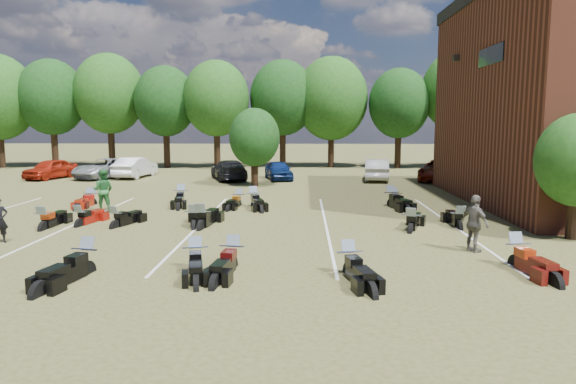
{
  "coord_description": "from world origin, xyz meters",
  "views": [
    {
      "loc": [
        1.11,
        -16.83,
        4.04
      ],
      "look_at": [
        0.47,
        4.0,
        1.2
      ],
      "focal_mm": 32.0,
      "sensor_mm": 36.0,
      "label": 1
    }
  ],
  "objects_px": {
    "car_4": "(279,170)",
    "motorcycle_14": "(90,204)",
    "motorcycle_7": "(80,226)",
    "person_grey": "(475,224)",
    "car_0": "(51,169)",
    "person_green": "(103,190)",
    "motorcycle_3": "(196,270)"
  },
  "relations": [
    {
      "from": "car_4",
      "to": "motorcycle_14",
      "type": "bearing_deg",
      "value": -141.28
    },
    {
      "from": "motorcycle_7",
      "to": "person_grey",
      "type": "bearing_deg",
      "value": 177.35
    },
    {
      "from": "car_0",
      "to": "car_4",
      "type": "xyz_separation_m",
      "value": [
        16.4,
        -0.0,
        -0.05
      ]
    },
    {
      "from": "car_0",
      "to": "person_grey",
      "type": "relative_size",
      "value": 2.33
    },
    {
      "from": "person_green",
      "to": "motorcycle_14",
      "type": "xyz_separation_m",
      "value": [
        -1.47,
        1.88,
        -0.96
      ]
    },
    {
      "from": "person_green",
      "to": "car_0",
      "type": "bearing_deg",
      "value": -56.91
    },
    {
      "from": "car_0",
      "to": "motorcycle_7",
      "type": "bearing_deg",
      "value": -44.85
    },
    {
      "from": "motorcycle_7",
      "to": "motorcycle_14",
      "type": "xyz_separation_m",
      "value": [
        -1.86,
        5.36,
        0.0
      ]
    },
    {
      "from": "person_green",
      "to": "person_grey",
      "type": "bearing_deg",
      "value": 152.87
    },
    {
      "from": "person_green",
      "to": "motorcycle_14",
      "type": "bearing_deg",
      "value": -53.33
    },
    {
      "from": "car_0",
      "to": "motorcycle_14",
      "type": "relative_size",
      "value": 2.06
    },
    {
      "from": "car_4",
      "to": "person_grey",
      "type": "distance_m",
      "value": 21.46
    },
    {
      "from": "person_green",
      "to": "motorcycle_7",
      "type": "height_order",
      "value": "person_green"
    },
    {
      "from": "car_0",
      "to": "person_green",
      "type": "bearing_deg",
      "value": -39.96
    },
    {
      "from": "car_0",
      "to": "person_grey",
      "type": "height_order",
      "value": "person_grey"
    },
    {
      "from": "person_green",
      "to": "motorcycle_7",
      "type": "bearing_deg",
      "value": 95.29
    },
    {
      "from": "car_4",
      "to": "person_grey",
      "type": "relative_size",
      "value": 2.16
    },
    {
      "from": "car_0",
      "to": "person_green",
      "type": "distance_m",
      "value": 16.01
    },
    {
      "from": "motorcycle_7",
      "to": "motorcycle_14",
      "type": "relative_size",
      "value": 1.05
    },
    {
      "from": "person_grey",
      "to": "car_4",
      "type": "bearing_deg",
      "value": -9.85
    },
    {
      "from": "motorcycle_3",
      "to": "motorcycle_7",
      "type": "xyz_separation_m",
      "value": [
        -5.77,
        5.76,
        0.0
      ]
    },
    {
      "from": "car_0",
      "to": "motorcycle_14",
      "type": "distance_m",
      "value": 13.65
    },
    {
      "from": "motorcycle_7",
      "to": "motorcycle_14",
      "type": "height_order",
      "value": "motorcycle_7"
    },
    {
      "from": "car_0",
      "to": "person_grey",
      "type": "distance_m",
      "value": 31.03
    },
    {
      "from": "car_4",
      "to": "person_green",
      "type": "height_order",
      "value": "person_green"
    },
    {
      "from": "car_0",
      "to": "motorcycle_3",
      "type": "height_order",
      "value": "car_0"
    },
    {
      "from": "motorcycle_3",
      "to": "motorcycle_14",
      "type": "height_order",
      "value": "motorcycle_3"
    },
    {
      "from": "car_4",
      "to": "motorcycle_7",
      "type": "xyz_separation_m",
      "value": [
        -6.97,
        -16.7,
        -0.67
      ]
    },
    {
      "from": "car_0",
      "to": "motorcycle_7",
      "type": "xyz_separation_m",
      "value": [
        9.43,
        -16.7,
        -0.72
      ]
    },
    {
      "from": "car_0",
      "to": "motorcycle_3",
      "type": "xyz_separation_m",
      "value": [
        15.2,
        -22.46,
        -0.72
      ]
    },
    {
      "from": "motorcycle_3",
      "to": "motorcycle_7",
      "type": "relative_size",
      "value": 1.06
    },
    {
      "from": "motorcycle_3",
      "to": "motorcycle_14",
      "type": "distance_m",
      "value": 13.49
    }
  ]
}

